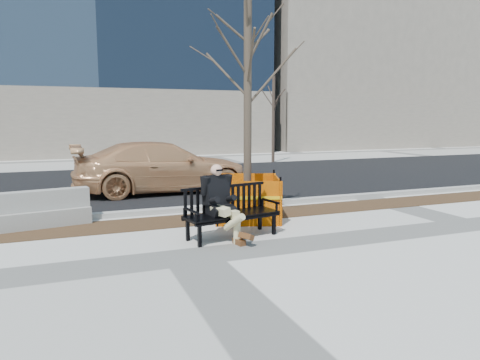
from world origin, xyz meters
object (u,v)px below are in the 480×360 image
object	(u,v)px
jersey_barrier_left	(21,229)
seated_man	(220,239)
bench	(232,237)
sedan	(164,192)
tree_fence	(247,219)

from	to	relation	value
jersey_barrier_left	seated_man	bearing A→B (deg)	-41.47
bench	jersey_barrier_left	size ratio (longest dim) A/B	0.68
sedan	jersey_barrier_left	bearing A→B (deg)	133.15
bench	tree_fence	distance (m)	1.58
sedan	jersey_barrier_left	world-z (taller)	sedan
seated_man	jersey_barrier_left	distance (m)	4.23
seated_man	tree_fence	distance (m)	1.73
seated_man	jersey_barrier_left	size ratio (longest dim) A/B	0.52
seated_man	tree_fence	world-z (taller)	tree_fence
bench	seated_man	bearing A→B (deg)	168.46
tree_fence	jersey_barrier_left	world-z (taller)	tree_fence
sedan	jersey_barrier_left	xyz separation A→B (m)	(-3.73, -3.60, 0.00)
sedan	bench	bearing A→B (deg)	-179.46
bench	seated_man	world-z (taller)	seated_man
tree_fence	sedan	world-z (taller)	tree_fence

